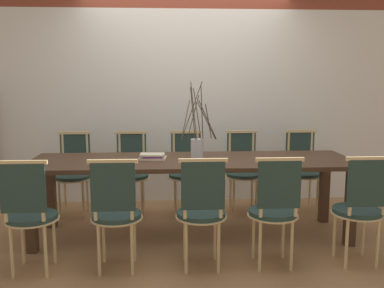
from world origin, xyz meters
name	(u,v)px	position (x,y,z in m)	size (l,w,h in m)	color
ground_plane	(192,235)	(0.00, 0.00, 0.00)	(16.00, 16.00, 0.00)	#9E7047
wall_rear	(186,73)	(0.00, 1.28, 1.60)	(12.00, 0.06, 3.20)	silver
dining_table	(192,168)	(0.00, 0.00, 0.68)	(3.10, 0.88, 0.77)	#422B1C
chair_near_leftend	(30,212)	(-1.31, -0.75, 0.51)	(0.42, 0.42, 0.94)	#233833
chair_near_left	(116,210)	(-0.65, -0.75, 0.51)	(0.42, 0.42, 0.94)	#233833
chair_near_center	(202,209)	(0.03, -0.75, 0.51)	(0.42, 0.42, 0.94)	#233833
chair_near_right	(274,207)	(0.62, -0.75, 0.51)	(0.42, 0.42, 0.94)	#233833
chair_near_rightend	(360,206)	(1.33, -0.75, 0.51)	(0.42, 0.42, 0.94)	#233833
chair_far_leftend	(74,171)	(-1.29, 0.75, 0.51)	(0.42, 0.42, 0.94)	#233833
chair_far_left	(131,170)	(-0.65, 0.75, 0.51)	(0.42, 0.42, 0.94)	#233833
chair_far_center	(186,169)	(-0.02, 0.75, 0.51)	(0.42, 0.42, 0.94)	#233833
chair_far_right	(243,168)	(0.63, 0.75, 0.51)	(0.42, 0.42, 0.94)	#233833
chair_far_rightend	(302,168)	(1.33, 0.75, 0.51)	(0.42, 0.42, 0.94)	#233833
vase_centerpiece	(197,145)	(0.05, 0.04, 0.90)	(0.35, 0.35, 0.74)	silver
book_stack	(153,157)	(-0.38, 0.03, 0.79)	(0.28, 0.21, 0.05)	beige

